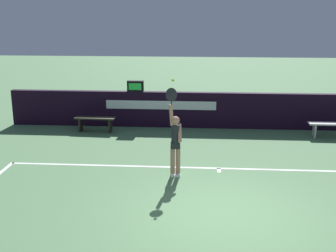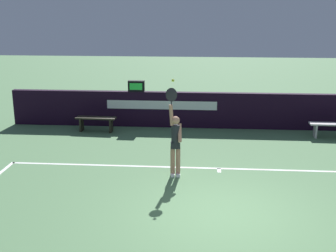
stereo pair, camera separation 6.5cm
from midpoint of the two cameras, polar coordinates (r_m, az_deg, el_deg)
The scene contains 8 objects.
ground_plane at distance 9.28m, azimuth 7.17°, elevation -11.42°, with size 60.00×60.00×0.00m, color #517B4F.
court_lines at distance 9.37m, azimuth 7.14°, elevation -11.16°, with size 11.49×5.32×0.00m.
back_wall at distance 15.50m, azimuth 5.99°, elevation 2.08°, with size 14.69×0.24×1.28m.
speed_display at distance 15.49m, azimuth -4.42°, elevation 5.25°, with size 0.57×0.21×0.39m.
tennis_player at distance 10.88m, azimuth 0.79°, elevation -1.94°, with size 0.42×0.35×2.28m.
tennis_ball at distance 10.63m, azimuth 0.47°, elevation 6.02°, with size 0.07×0.07×0.07m.
courtside_bench_near at distance 15.17m, azimuth -9.66°, elevation 0.67°, with size 1.41×0.43×0.51m.
courtside_bench_far at distance 15.30m, azimuth 20.98°, elevation -0.04°, with size 1.73×0.39×0.49m.
Camera 1 is at (-0.58, -8.29, 4.15)m, focal length 46.40 mm.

